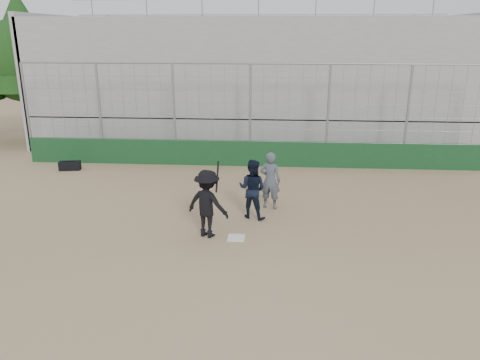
# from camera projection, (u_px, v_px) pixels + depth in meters

# --- Properties ---
(ground) EXTENTS (90.00, 90.00, 0.00)m
(ground) POSITION_uv_depth(u_px,v_px,m) (236.00, 238.00, 12.18)
(ground) COLOR olive
(ground) RESTS_ON ground
(home_plate) EXTENTS (0.44, 0.44, 0.02)m
(home_plate) POSITION_uv_depth(u_px,v_px,m) (236.00, 238.00, 12.18)
(home_plate) COLOR white
(home_plate) RESTS_ON ground
(backstop) EXTENTS (18.10, 0.25, 4.04)m
(backstop) POSITION_uv_depth(u_px,v_px,m) (250.00, 142.00, 18.55)
(backstop) COLOR #123A1B
(backstop) RESTS_ON ground
(bleachers) EXTENTS (20.25, 6.70, 6.98)m
(bleachers) POSITION_uv_depth(u_px,v_px,m) (255.00, 80.00, 22.66)
(bleachers) COLOR gray
(bleachers) RESTS_ON ground
(tree_left) EXTENTS (4.48, 4.48, 7.00)m
(tree_left) POSITION_uv_depth(u_px,v_px,m) (22.00, 49.00, 22.06)
(tree_left) COLOR #352513
(tree_left) RESTS_ON ground
(batter_at_plate) EXTENTS (1.33, 1.06, 1.95)m
(batter_at_plate) POSITION_uv_depth(u_px,v_px,m) (207.00, 204.00, 12.07)
(batter_at_plate) COLOR black
(batter_at_plate) RESTS_ON ground
(catcher_crouched) EXTENTS (1.04, 0.94, 1.18)m
(catcher_crouched) POSITION_uv_depth(u_px,v_px,m) (252.00, 199.00, 13.34)
(catcher_crouched) COLOR black
(catcher_crouched) RESTS_ON ground
(umpire) EXTENTS (0.73, 0.57, 1.58)m
(umpire) POSITION_uv_depth(u_px,v_px,m) (270.00, 183.00, 14.05)
(umpire) COLOR #49515C
(umpire) RESTS_ON ground
(equipment_bag) EXTENTS (0.84, 0.48, 0.38)m
(equipment_bag) POSITION_uv_depth(u_px,v_px,m) (70.00, 166.00, 18.17)
(equipment_bag) COLOR black
(equipment_bag) RESTS_ON ground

